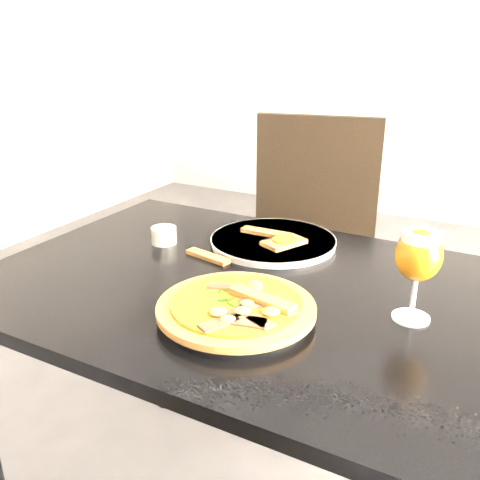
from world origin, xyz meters
The scene contains 9 objects.
dining_table centered at (-0.18, 0.05, 0.66)m, with size 1.21×0.81×0.75m.
chair_far centered at (-0.33, 0.75, 0.55)m, with size 0.54×0.54×1.00m.
plate_main centered at (-0.15, -0.09, 0.76)m, with size 0.27×0.27×0.01m, color silver.
pizza centered at (-0.15, -0.10, 0.77)m, with size 0.30×0.30×0.03m.
plate_second centered at (-0.25, 0.28, 0.76)m, with size 0.32×0.32×0.02m, color silver.
crust_scraps centered at (-0.23, 0.27, 0.77)m, with size 0.19×0.12×0.01m.
loose_crust centered at (-0.35, 0.12, 0.76)m, with size 0.12×0.03×0.01m, color brown.
sauce_cup centered at (-0.50, 0.16, 0.77)m, with size 0.06×0.06×0.04m.
beer_glass centered at (0.15, 0.06, 0.88)m, with size 0.09×0.09×0.18m.
Camera 1 is at (0.28, -0.88, 1.25)m, focal length 40.00 mm.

